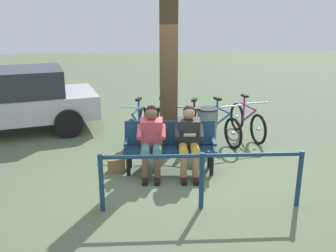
# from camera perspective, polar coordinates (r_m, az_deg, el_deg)

# --- Properties ---
(ground_plane) EXTENTS (40.00, 40.00, 0.00)m
(ground_plane) POSITION_cam_1_polar(r_m,az_deg,el_deg) (6.70, 1.98, -6.69)
(ground_plane) COLOR #566647
(bench) EXTENTS (1.64, 0.64, 0.87)m
(bench) POSITION_cam_1_polar(r_m,az_deg,el_deg) (6.50, 0.29, -2.62)
(bench) COLOR navy
(bench) RESTS_ON ground
(person_reading) EXTENTS (0.52, 0.79, 1.20)m
(person_reading) POSITION_cam_1_polar(r_m,az_deg,el_deg) (6.31, 3.25, -1.75)
(person_reading) COLOR #262628
(person_reading) RESTS_ON ground
(person_companion) EXTENTS (0.52, 0.79, 1.20)m
(person_companion) POSITION_cam_1_polar(r_m,az_deg,el_deg) (6.30, -2.58, -1.78)
(person_companion) COLOR #D84C59
(person_companion) RESTS_ON ground
(handbag) EXTENTS (0.32, 0.19, 0.24)m
(handbag) POSITION_cam_1_polar(r_m,az_deg,el_deg) (6.62, -8.00, -6.01)
(handbag) COLOR olive
(handbag) RESTS_ON ground
(tree_trunk) EXTENTS (0.35, 0.35, 3.16)m
(tree_trunk) POSITION_cam_1_polar(r_m,az_deg,el_deg) (7.15, 0.12, 8.10)
(tree_trunk) COLOR #4C3823
(tree_trunk) RESTS_ON ground
(litter_bin) EXTENTS (0.42, 0.42, 0.86)m
(litter_bin) POSITION_cam_1_polar(r_m,az_deg,el_deg) (7.57, 6.02, -0.40)
(litter_bin) COLOR slate
(litter_bin) RESTS_ON ground
(bicycle_black) EXTENTS (0.48, 1.67, 0.94)m
(bicycle_black) POSITION_cam_1_polar(r_m,az_deg,el_deg) (8.48, 12.11, 0.70)
(bicycle_black) COLOR black
(bicycle_black) RESTS_ON ground
(bicycle_purple) EXTENTS (0.60, 1.63, 0.94)m
(bicycle_purple) POSITION_cam_1_polar(r_m,az_deg,el_deg) (8.10, 8.14, 0.15)
(bicycle_purple) COLOR black
(bicycle_purple) RESTS_ON ground
(bicycle_green) EXTENTS (0.71, 1.59, 0.94)m
(bicycle_green) POSITION_cam_1_polar(r_m,az_deg,el_deg) (7.92, 3.77, -0.10)
(bicycle_green) COLOR black
(bicycle_green) RESTS_ON ground
(bicycle_blue) EXTENTS (0.48, 1.68, 0.94)m
(bicycle_blue) POSITION_cam_1_polar(r_m,az_deg,el_deg) (7.96, -0.71, 0.02)
(bicycle_blue) COLOR black
(bicycle_blue) RESTS_ON ground
(bicycle_red) EXTENTS (0.62, 1.63, 0.94)m
(bicycle_red) POSITION_cam_1_polar(r_m,az_deg,el_deg) (7.98, -4.81, 0.00)
(bicycle_red) COLOR black
(bicycle_red) RESTS_ON ground
(railing_fence) EXTENTS (2.88, 0.24, 0.85)m
(railing_fence) POSITION_cam_1_polar(r_m,az_deg,el_deg) (5.22, 5.27, -6.89)
(railing_fence) COLOR navy
(railing_fence) RESTS_ON ground
(parked_car) EXTENTS (4.51, 2.77, 1.47)m
(parked_car) POSITION_cam_1_polar(r_m,az_deg,el_deg) (9.33, -23.82, 3.74)
(parked_car) COLOR silver
(parked_car) RESTS_ON ground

